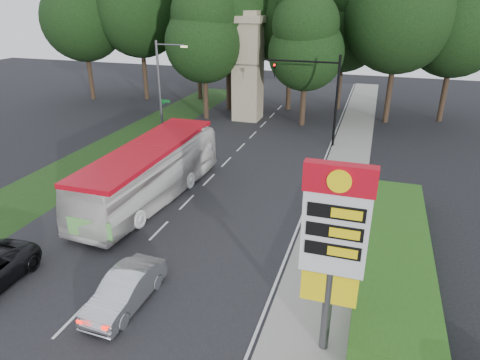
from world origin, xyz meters
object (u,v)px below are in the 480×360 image
(traffic_signal_mast, at_px, (320,88))
(transit_bus, at_px, (150,174))
(monument, at_px, (248,66))
(sedan_silver, at_px, (125,290))
(gas_station_pylon, at_px, (334,238))
(streetlight_signs, at_px, (162,86))

(traffic_signal_mast, distance_m, transit_bus, 15.65)
(traffic_signal_mast, distance_m, monument, 9.76)
(transit_bus, bearing_deg, monument, 94.03)
(traffic_signal_mast, distance_m, sedan_silver, 22.76)
(gas_station_pylon, height_order, transit_bus, gas_station_pylon)
(gas_station_pylon, relative_size, monument, 0.68)
(gas_station_pylon, bearing_deg, traffic_signal_mast, 99.09)
(sedan_silver, bearing_deg, gas_station_pylon, 1.57)
(gas_station_pylon, distance_m, monument, 30.17)
(gas_station_pylon, xyz_separation_m, transit_bus, (-11.33, 8.77, -2.77))
(gas_station_pylon, height_order, monument, monument)
(gas_station_pylon, bearing_deg, streetlight_signs, 128.96)
(sedan_silver, bearing_deg, streetlight_signs, 114.44)
(traffic_signal_mast, bearing_deg, gas_station_pylon, -80.91)
(traffic_signal_mast, relative_size, sedan_silver, 1.73)
(gas_station_pylon, xyz_separation_m, traffic_signal_mast, (-3.52, 22.00, 0.22))
(streetlight_signs, bearing_deg, traffic_signal_mast, 8.92)
(monument, bearing_deg, transit_bus, -90.37)
(monument, xyz_separation_m, sedan_silver, (3.50, -28.02, -4.42))
(transit_bus, bearing_deg, sedan_silver, -63.17)
(gas_station_pylon, bearing_deg, transit_bus, 142.24)
(traffic_signal_mast, height_order, streetlight_signs, streetlight_signs)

